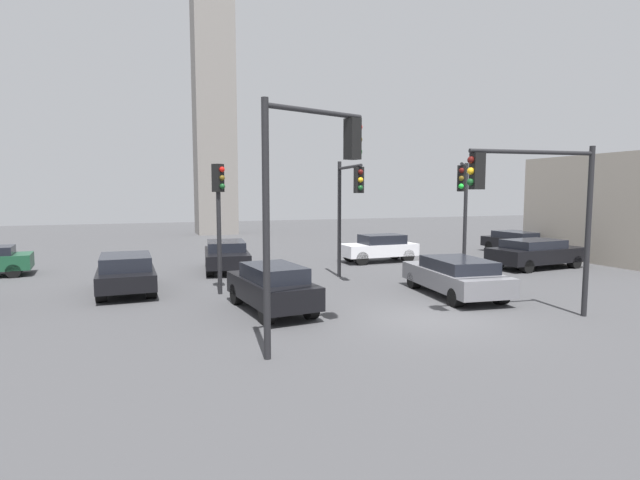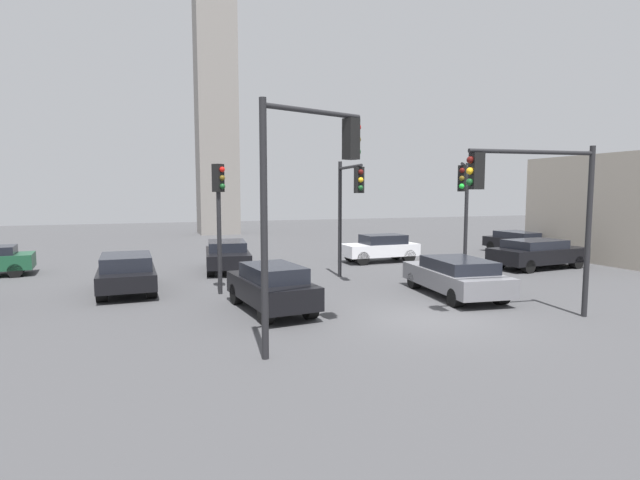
% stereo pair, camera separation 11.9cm
% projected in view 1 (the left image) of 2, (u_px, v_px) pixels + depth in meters
% --- Properties ---
extents(ground_plane, '(101.14, 101.14, 0.00)m').
position_uv_depth(ground_plane, '(429.00, 318.00, 14.47)').
color(ground_plane, '#424244').
extents(traffic_light_0, '(4.12, 0.67, 5.07)m').
position_uv_depth(traffic_light_0, '(535.00, 194.00, 13.94)').
color(traffic_light_0, black).
rests_on(traffic_light_0, ground_plane).
extents(traffic_light_1, '(2.00, 2.29, 4.98)m').
position_uv_depth(traffic_light_1, '(464.00, 196.00, 20.12)').
color(traffic_light_1, black).
rests_on(traffic_light_1, ground_plane).
extents(traffic_light_2, '(0.45, 0.48, 4.73)m').
position_uv_depth(traffic_light_2, '(219.00, 203.00, 17.64)').
color(traffic_light_2, black).
rests_on(traffic_light_2, ground_plane).
extents(traffic_light_3, '(0.51, 2.90, 5.04)m').
position_uv_depth(traffic_light_3, '(349.00, 197.00, 20.04)').
color(traffic_light_3, black).
rests_on(traffic_light_3, ground_plane).
extents(traffic_light_4, '(2.78, 1.07, 5.74)m').
position_uv_depth(traffic_light_4, '(310.00, 176.00, 11.32)').
color(traffic_light_4, black).
rests_on(traffic_light_4, ground_plane).
extents(car_0, '(2.06, 4.61, 1.42)m').
position_uv_depth(car_0, '(126.00, 272.00, 18.21)').
color(car_0, black).
rests_on(car_0, ground_plane).
extents(car_1, '(2.47, 4.68, 1.39)m').
position_uv_depth(car_1, '(226.00, 255.00, 23.28)').
color(car_1, black).
rests_on(car_1, ground_plane).
extents(car_2, '(2.11, 4.30, 1.48)m').
position_uv_depth(car_2, '(272.00, 286.00, 15.27)').
color(car_2, black).
rests_on(car_2, ground_plane).
extents(car_3, '(4.94, 2.49, 1.41)m').
position_uv_depth(car_3, '(536.00, 253.00, 24.03)').
color(car_3, black).
rests_on(car_3, ground_plane).
extents(car_4, '(2.16, 4.67, 1.34)m').
position_uv_depth(car_4, '(519.00, 242.00, 29.61)').
color(car_4, black).
rests_on(car_4, ground_plane).
extents(car_5, '(4.02, 1.72, 1.46)m').
position_uv_depth(car_5, '(379.00, 248.00, 26.12)').
color(car_5, silver).
rests_on(car_5, ground_plane).
extents(car_6, '(2.52, 4.92, 1.38)m').
position_uv_depth(car_6, '(455.00, 276.00, 17.57)').
color(car_6, slate).
rests_on(car_6, ground_plane).
extents(skyline_tower, '(3.42, 3.42, 23.07)m').
position_uv_depth(skyline_tower, '(214.00, 103.00, 43.11)').
color(skyline_tower, gray).
rests_on(skyline_tower, ground_plane).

